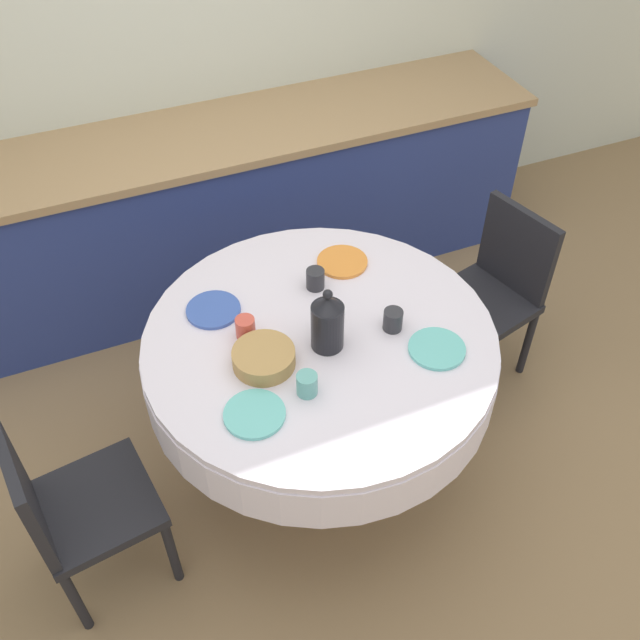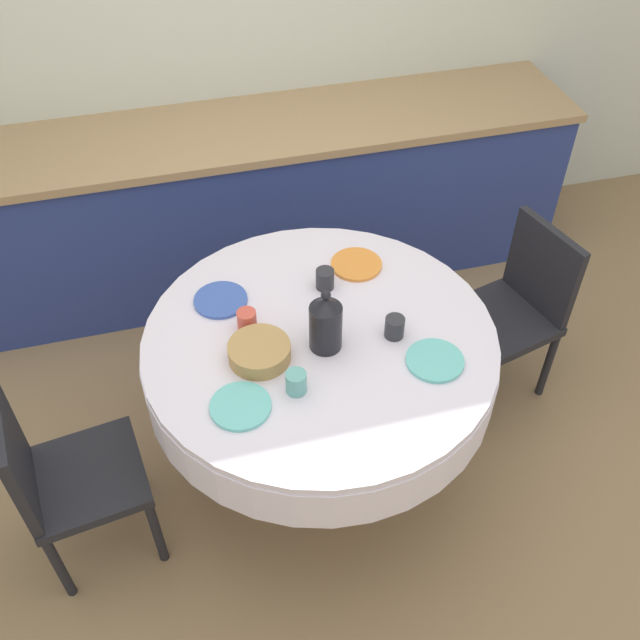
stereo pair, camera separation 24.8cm
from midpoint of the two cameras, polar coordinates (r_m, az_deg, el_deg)
ground_plane at (r=3.15m, az=-2.29°, el=-11.25°), size 12.00×12.00×0.00m
wall_back at (r=3.64m, az=-13.20°, el=22.40°), size 7.00×0.05×2.60m
kitchen_counter at (r=3.75m, az=-9.91°, el=8.60°), size 3.24×0.64×0.89m
dining_table at (r=2.64m, az=-2.68°, el=-3.31°), size 1.29×1.29×0.77m
chair_left at (r=3.26m, az=11.66°, el=2.44°), size 0.49×0.49×0.84m
chair_right at (r=2.66m, az=-21.93°, el=-13.79°), size 0.45×0.45×0.84m
plate_near_left at (r=2.33m, az=-8.32°, el=-7.62°), size 0.20×0.20×0.01m
cup_near_left at (r=2.35m, az=-4.08°, el=-5.30°), size 0.07×0.07×0.08m
plate_near_right at (r=2.51m, az=6.57°, el=-2.44°), size 0.20×0.20×0.01m
cup_near_right at (r=2.55m, az=3.11°, el=-0.13°), size 0.07×0.07×0.08m
plate_far_left at (r=2.69m, az=-11.15°, el=0.68°), size 0.20×0.20×0.01m
cup_far_left at (r=2.55m, az=-8.76°, el=-0.76°), size 0.07×0.07×0.08m
plate_far_right at (r=2.84m, az=-0.70°, el=4.57°), size 0.20×0.20×0.01m
cup_far_right at (r=2.72m, az=-2.99°, el=3.18°), size 0.07×0.07×0.08m
coffee_carafe at (r=2.44m, az=-2.30°, el=-0.34°), size 0.12×0.12×0.26m
bread_basket at (r=2.46m, az=-7.41°, el=-3.16°), size 0.22×0.22×0.06m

